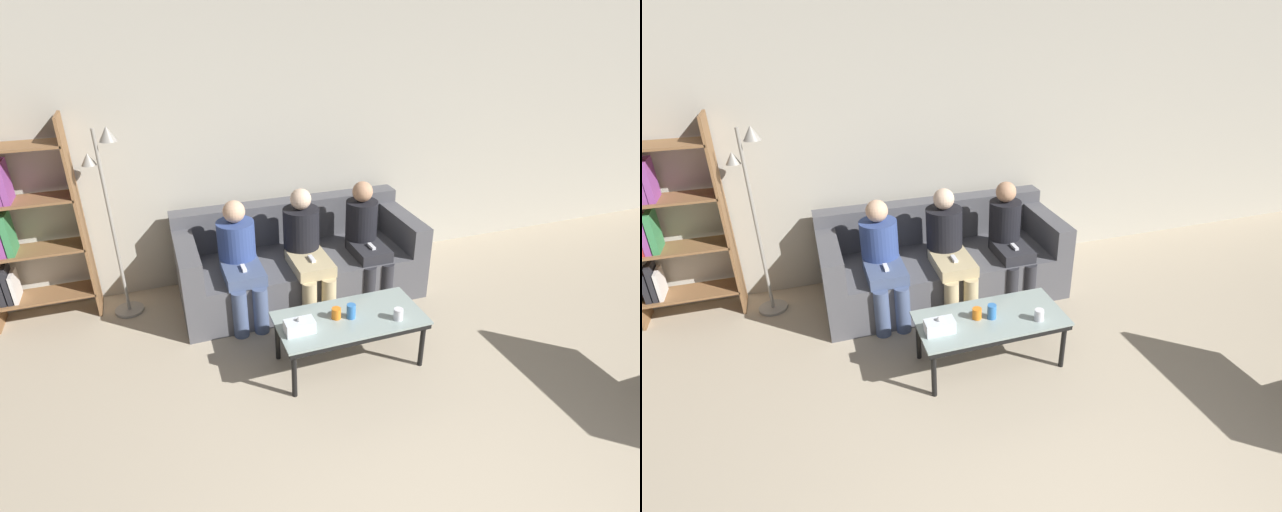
# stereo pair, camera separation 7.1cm
# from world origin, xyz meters

# --- Properties ---
(wall_back) EXTENTS (12.00, 0.06, 2.60)m
(wall_back) POSITION_xyz_m (0.00, 3.66, 1.30)
(wall_back) COLOR #B7B2A3
(wall_back) RESTS_ON ground_plane
(couch) EXTENTS (2.27, 0.97, 0.85)m
(couch) POSITION_xyz_m (0.00, 3.10, 0.31)
(couch) COLOR #515156
(couch) RESTS_ON ground_plane
(coffee_table) EXTENTS (1.14, 0.56, 0.43)m
(coffee_table) POSITION_xyz_m (0.04, 1.91, 0.39)
(coffee_table) COLOR #8C9E99
(coffee_table) RESTS_ON ground_plane
(cup_near_left) EXTENTS (0.07, 0.07, 0.09)m
(cup_near_left) POSITION_xyz_m (-0.06, 1.93, 0.47)
(cup_near_left) COLOR orange
(cup_near_left) RESTS_ON coffee_table
(cup_near_right) EXTENTS (0.07, 0.07, 0.09)m
(cup_near_right) POSITION_xyz_m (0.38, 1.76, 0.47)
(cup_near_right) COLOR silver
(cup_near_right) RESTS_ON coffee_table
(cup_far_center) EXTENTS (0.07, 0.07, 0.12)m
(cup_far_center) POSITION_xyz_m (0.05, 1.90, 0.49)
(cup_far_center) COLOR #3372BF
(cup_far_center) RESTS_ON coffee_table
(tissue_box) EXTENTS (0.22, 0.12, 0.13)m
(tissue_box) POSITION_xyz_m (-0.38, 1.85, 0.48)
(tissue_box) COLOR silver
(tissue_box) RESTS_ON coffee_table
(bookshelf) EXTENTS (0.85, 0.32, 1.80)m
(bookshelf) POSITION_xyz_m (-2.38, 3.43, 0.93)
(bookshelf) COLOR brown
(bookshelf) RESTS_ON ground_plane
(standing_lamp) EXTENTS (0.31, 0.26, 1.71)m
(standing_lamp) POSITION_xyz_m (-1.59, 3.28, 1.05)
(standing_lamp) COLOR gray
(standing_lamp) RESTS_ON ground_plane
(seated_person_left_end) EXTENTS (0.33, 0.68, 1.07)m
(seated_person_left_end) POSITION_xyz_m (-0.60, 2.88, 0.58)
(seated_person_left_end) COLOR #47567A
(seated_person_left_end) RESTS_ON ground_plane
(seated_person_mid_left) EXTENTS (0.33, 0.73, 1.11)m
(seated_person_mid_left) POSITION_xyz_m (0.00, 2.87, 0.59)
(seated_person_mid_left) COLOR tan
(seated_person_mid_left) RESTS_ON ground_plane
(seated_person_mid_right) EXTENTS (0.31, 0.63, 1.10)m
(seated_person_mid_right) POSITION_xyz_m (0.60, 2.88, 0.59)
(seated_person_mid_right) COLOR #28282D
(seated_person_mid_right) RESTS_ON ground_plane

